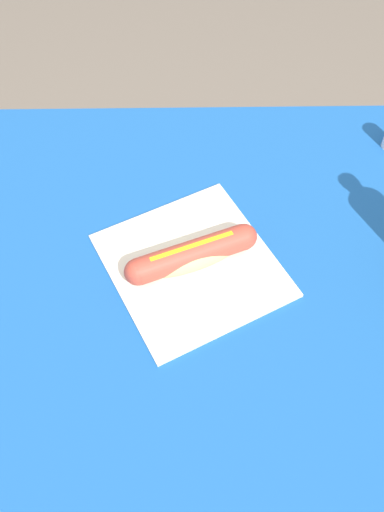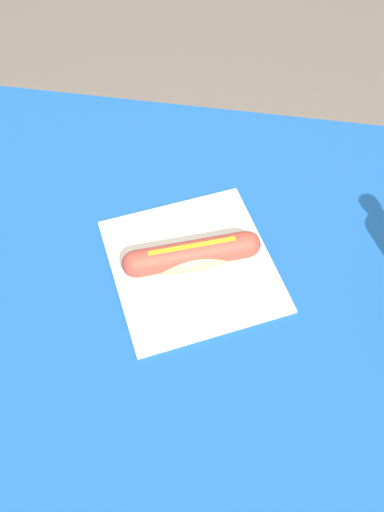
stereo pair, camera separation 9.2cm
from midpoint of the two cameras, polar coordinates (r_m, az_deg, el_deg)
The scene contains 4 objects.
ground_plane at distance 1.61m, azimuth 0.29°, elevation -17.98°, with size 6.00×6.00×0.00m, color #6B6056.
dining_table at distance 1.03m, azimuth 0.43°, elevation -7.54°, with size 1.19×0.94×0.75m.
paper_wrapper at distance 0.95m, azimuth 2.79°, elevation -1.14°, with size 0.27×0.28×0.01m, color silver.
hot_dog at distance 0.92m, azimuth 2.86°, elevation -0.07°, with size 0.22×0.12×0.05m.
Camera 2 is at (0.11, -0.47, 1.54)m, focal length 38.64 mm.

